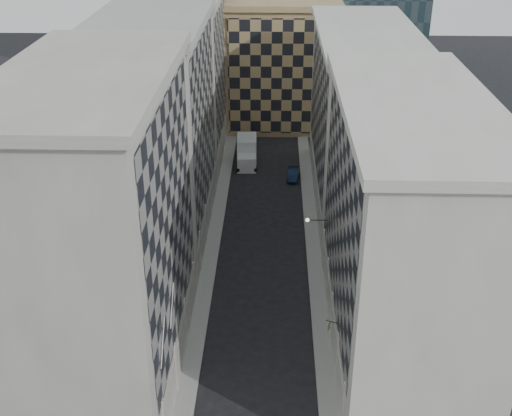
# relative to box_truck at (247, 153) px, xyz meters

# --- Properties ---
(sidewalk_west) EXTENTS (1.50, 100.00, 0.15)m
(sidewalk_west) POSITION_rel_box_truck_xyz_m (-2.65, -21.24, -1.43)
(sidewalk_west) COLOR gray
(sidewalk_west) RESTS_ON ground
(sidewalk_east) EXTENTS (1.50, 100.00, 0.15)m
(sidewalk_east) POSITION_rel_box_truck_xyz_m (7.85, -21.24, -1.43)
(sidewalk_east) COLOR gray
(sidewalk_east) RESTS_ON ground
(bldg_left_a) EXTENTS (10.80, 22.80, 23.70)m
(bldg_left_a) POSITION_rel_box_truck_xyz_m (-8.28, -40.24, 10.32)
(bldg_left_a) COLOR gray
(bldg_left_a) RESTS_ON ground
(bldg_left_b) EXTENTS (10.80, 22.80, 22.70)m
(bldg_left_b) POSITION_rel_box_truck_xyz_m (-8.28, -18.24, 9.82)
(bldg_left_b) COLOR gray
(bldg_left_b) RESTS_ON ground
(bldg_left_c) EXTENTS (10.80, 22.80, 21.70)m
(bldg_left_c) POSITION_rel_box_truck_xyz_m (-8.28, 3.76, 9.32)
(bldg_left_c) COLOR gray
(bldg_left_c) RESTS_ON ground
(bldg_right_a) EXTENTS (10.80, 26.80, 20.70)m
(bldg_right_a) POSITION_rel_box_truck_xyz_m (13.47, -36.24, 8.82)
(bldg_right_a) COLOR #B5B2A6
(bldg_right_a) RESTS_ON ground
(bldg_right_b) EXTENTS (10.80, 28.80, 19.70)m
(bldg_right_b) POSITION_rel_box_truck_xyz_m (13.49, -9.24, 8.34)
(bldg_right_b) COLOR #B5B2A6
(bldg_right_b) RESTS_ON ground
(tan_block) EXTENTS (16.80, 14.80, 18.80)m
(tan_block) POSITION_rel_box_truck_xyz_m (4.60, 16.66, 7.93)
(tan_block) COLOR #A48257
(tan_block) RESTS_ON ground
(flagpoles_left) EXTENTS (0.10, 6.33, 2.33)m
(flagpoles_left) POSITION_rel_box_truck_xyz_m (-3.30, -45.24, 6.49)
(flagpoles_left) COLOR gray
(flagpoles_left) RESTS_ON ground
(bracket_lamp) EXTENTS (1.98, 0.36, 0.36)m
(bracket_lamp) POSITION_rel_box_truck_xyz_m (6.97, -27.24, 4.69)
(bracket_lamp) COLOR black
(bracket_lamp) RESTS_ON ground
(box_truck) EXTENTS (2.81, 6.40, 3.46)m
(box_truck) POSITION_rel_box_truck_xyz_m (0.00, 0.00, 0.00)
(box_truck) COLOR silver
(box_truck) RESTS_ON ground
(dark_car) EXTENTS (1.70, 4.02, 1.29)m
(dark_car) POSITION_rel_box_truck_xyz_m (6.10, -4.75, -0.86)
(dark_car) COLOR #0E1C36
(dark_car) RESTS_ON ground
(shop_sign) EXTENTS (0.84, 0.74, 0.85)m
(shop_sign) POSITION_rel_box_truck_xyz_m (8.01, -39.81, 2.33)
(shop_sign) COLOR black
(shop_sign) RESTS_ON ground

